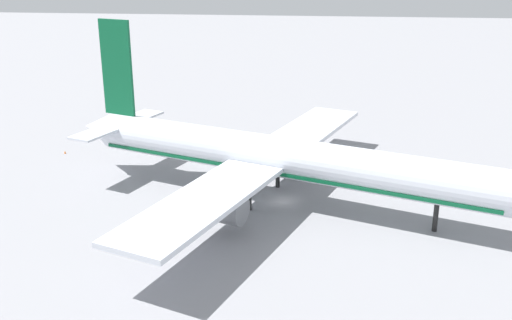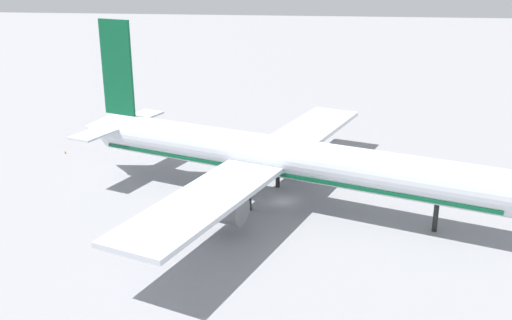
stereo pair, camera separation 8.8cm
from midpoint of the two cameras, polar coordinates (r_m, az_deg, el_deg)
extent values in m
plane|color=gray|center=(90.12, 2.64, -4.08)|extent=(600.00, 600.00, 0.00)
cylinder|color=silver|center=(87.52, 2.71, 0.26)|extent=(63.40, 27.62, 6.15)
cone|color=silver|center=(106.30, -15.14, 3.05)|extent=(7.76, 7.57, 5.84)
cube|color=#0C5933|center=(100.60, -13.48, 8.75)|extent=(5.82, 2.48, 15.87)
cube|color=silver|center=(107.22, -11.40, 4.16)|extent=(7.26, 10.23, 0.36)
cube|color=silver|center=(99.04, -15.31, 2.60)|extent=(7.26, 10.23, 0.36)
cube|color=silver|center=(105.08, 5.14, 2.94)|extent=(18.66, 31.64, 0.70)
cylinder|color=slate|center=(101.39, 4.67, 0.93)|extent=(6.99, 5.85, 4.08)
cube|color=silver|center=(74.20, -5.39, -4.16)|extent=(18.66, 31.64, 0.70)
cylinder|color=slate|center=(78.28, -2.95, -4.75)|extent=(6.14, 5.61, 4.16)
cylinder|color=black|center=(83.55, 17.14, -5.37)|extent=(0.70, 0.70, 4.14)
cylinder|color=black|center=(94.87, 2.11, -1.50)|extent=(0.70, 0.70, 4.14)
cylinder|color=black|center=(86.39, -0.69, -3.64)|extent=(0.70, 0.70, 4.14)
cube|color=#0C5933|center=(88.08, 2.69, -0.78)|extent=(60.85, 26.46, 0.50)
cone|color=orange|center=(117.52, -18.21, 0.73)|extent=(0.36, 0.36, 0.55)
cone|color=orange|center=(123.31, -13.14, 2.06)|extent=(0.36, 0.36, 0.55)
camera|label=1|loc=(0.04, -90.03, -0.01)|focal=40.87mm
camera|label=2|loc=(0.04, 89.97, 0.01)|focal=40.87mm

